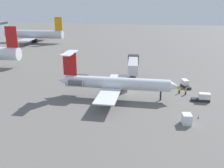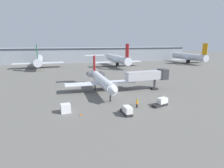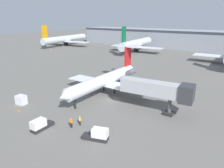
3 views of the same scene
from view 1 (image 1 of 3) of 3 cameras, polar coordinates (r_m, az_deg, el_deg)
The scene contains 10 objects.
ground_plane at distance 62.83m, azimuth 3.45°, elevation -2.07°, with size 400.00×400.00×0.10m, color #66635E.
regional_jet at distance 58.78m, azimuth 0.24°, elevation 0.30°, with size 21.52×28.29×10.29m.
jet_bridge at distance 72.28m, azimuth 4.75°, elevation 4.47°, with size 14.05×4.33×6.36m.
ground_crew_marshaller at distance 63.79m, azimuth 16.13°, elevation -1.59°, with size 0.46×0.37×1.69m.
ground_crew_loader at distance 64.27m, azimuth 14.81°, elevation -1.33°, with size 0.47×0.46×1.69m.
baggage_tug_lead at distance 69.50m, azimuth 16.04°, elevation -0.00°, with size 4.24×2.59×1.90m.
baggage_tug_trailing at distance 60.82m, azimuth 19.60°, elevation -2.91°, with size 1.58×4.06×1.90m.
cargo_container_uld at distance 48.91m, azimuth 16.33°, elevation -7.52°, with size 2.21×1.87×1.94m.
traffic_cone_near at distance 52.15m, azimuth 18.75°, elevation -6.98°, with size 0.36×0.36×0.55m.
parked_airliner_east_mid at distance 147.24m, azimuth -16.96°, elevation 10.57°, with size 27.52×32.68×13.79m.
Camera 1 is at (-58.56, -7.70, 21.37)m, focal length 40.95 mm.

